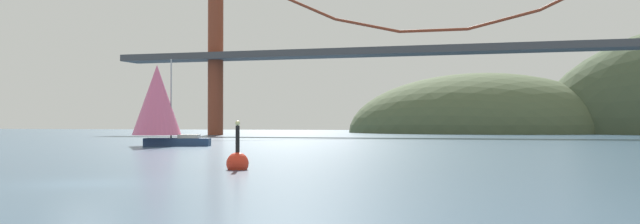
{
  "coord_description": "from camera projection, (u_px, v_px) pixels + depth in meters",
  "views": [
    {
      "loc": [
        16.36,
        -23.04,
        2.32
      ],
      "look_at": [
        0.0,
        30.6,
        3.12
      ],
      "focal_mm": 39.92,
      "sensor_mm": 36.0,
      "label": 1
    }
  ],
  "objects": [
    {
      "name": "headland_center",
      "position": [
        482.0,
        133.0,
        154.43
      ],
      "size": [
        58.67,
        44.0,
        25.99
      ],
      "primitive_type": "ellipsoid",
      "color": "#4C5B3D",
      "rests_on": "ground_plane"
    },
    {
      "name": "suspension_bridge",
      "position": [
        433.0,
        44.0,
        117.85
      ],
      "size": [
        115.08,
        6.0,
        33.33
      ],
      "color": "brown",
      "rests_on": "ground_plane"
    },
    {
      "name": "sailboat_pink_spinnaker",
      "position": [
        158.0,
        103.0,
        68.69
      ],
      "size": [
        8.11,
        5.89,
        8.43
      ],
      "color": "navy",
      "rests_on": "ground_plane"
    },
    {
      "name": "ground_plane",
      "position": [
        83.0,
        184.0,
        26.77
      ],
      "size": [
        360.0,
        360.0,
        0.0
      ],
      "primitive_type": "plane",
      "color": "#385670"
    },
    {
      "name": "channel_buoy",
      "position": [
        238.0,
        162.0,
        34.61
      ],
      "size": [
        1.1,
        1.1,
        2.64
      ],
      "color": "red",
      "rests_on": "ground_plane"
    }
  ]
}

